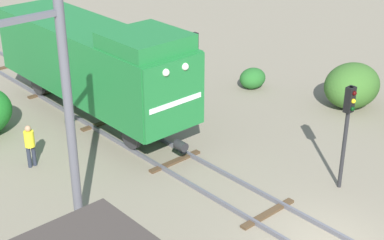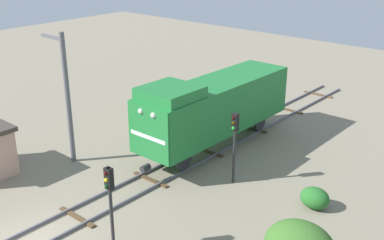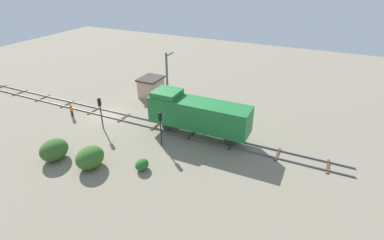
# 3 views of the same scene
# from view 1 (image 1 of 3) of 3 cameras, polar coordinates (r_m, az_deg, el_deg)

# --- Properties ---
(locomotive) EXTENTS (2.90, 11.60, 4.60)m
(locomotive) POSITION_cam_1_polar(r_m,az_deg,el_deg) (25.36, -9.53, 5.79)
(locomotive) COLOR #1E7233
(locomotive) RESTS_ON railway_track
(traffic_signal_near) EXTENTS (0.32, 0.34, 3.83)m
(traffic_signal_near) POSITION_cam_1_polar(r_m,az_deg,el_deg) (20.45, 14.86, 0.11)
(traffic_signal_near) COLOR #262628
(traffic_signal_near) RESTS_ON ground
(traffic_signal_mid) EXTENTS (0.32, 0.34, 3.83)m
(traffic_signal_mid) POSITION_cam_1_polar(r_m,az_deg,el_deg) (25.36, 0.21, 5.93)
(traffic_signal_mid) COLOR #262628
(traffic_signal_mid) RESTS_ON ground
(worker_by_signal) EXTENTS (0.38, 0.38, 1.70)m
(worker_by_signal) POSITION_cam_1_polar(r_m,az_deg,el_deg) (22.66, -15.46, -2.14)
(worker_by_signal) COLOR #262B38
(worker_by_signal) RESTS_ON ground
(catenary_mast) EXTENTS (1.94, 0.28, 7.39)m
(catenary_mast) POSITION_cam_1_polar(r_m,az_deg,el_deg) (17.33, -12.00, 0.36)
(catenary_mast) COLOR #595960
(catenary_mast) RESTS_ON ground
(bush_far) EXTENTS (1.42, 1.16, 1.03)m
(bush_far) POSITION_cam_1_polar(r_m,az_deg,el_deg) (29.37, 5.89, 4.05)
(bush_far) COLOR #256426
(bush_far) RESTS_ON ground
(bush_back) EXTENTS (2.85, 2.33, 2.07)m
(bush_back) POSITION_cam_1_polar(r_m,az_deg,el_deg) (27.89, 15.25, 3.24)
(bush_back) COLOR #386626
(bush_back) RESTS_ON ground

